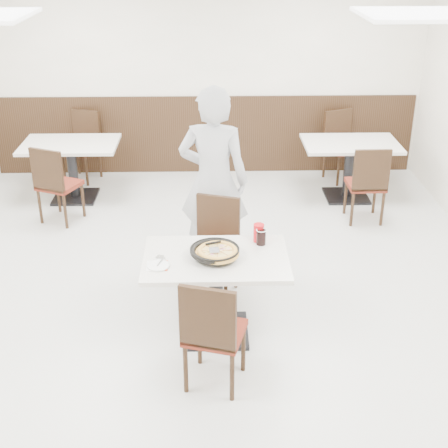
{
  "coord_description": "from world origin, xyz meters",
  "views": [
    {
      "loc": [
        0.07,
        -5.04,
        3.21
      ],
      "look_at": [
        0.18,
        -0.3,
        0.95
      ],
      "focal_mm": 50.0,
      "sensor_mm": 36.0,
      "label": 1
    }
  ],
  "objects_px": {
    "bg_table_left": "(73,171)",
    "bg_chair_right_far": "(344,147)",
    "bg_table_right": "(348,170)",
    "bg_chair_left_far": "(80,147)",
    "chair_near": "(215,330)",
    "diner_person": "(214,181)",
    "pizza": "(217,253)",
    "bg_chair_left_near": "(59,183)",
    "main_table": "(216,296)",
    "side_plate": "(158,266)",
    "bg_chair_right_near": "(366,183)",
    "pizza_pan": "(215,253)",
    "chair_far": "(213,250)",
    "cola_glass": "(261,237)",
    "red_cup": "(259,233)"
  },
  "relations": [
    {
      "from": "chair_far",
      "to": "pizza_pan",
      "type": "bearing_deg",
      "value": 108.84
    },
    {
      "from": "side_plate",
      "to": "red_cup",
      "type": "bearing_deg",
      "value": 27.2
    },
    {
      "from": "bg_table_right",
      "to": "bg_chair_right_far",
      "type": "bearing_deg",
      "value": 85.05
    },
    {
      "from": "diner_person",
      "to": "bg_table_left",
      "type": "xyz_separation_m",
      "value": [
        -1.8,
        1.85,
        -0.58
      ]
    },
    {
      "from": "chair_far",
      "to": "side_plate",
      "type": "height_order",
      "value": "chair_far"
    },
    {
      "from": "main_table",
      "to": "bg_chair_right_near",
      "type": "relative_size",
      "value": 1.26
    },
    {
      "from": "side_plate",
      "to": "diner_person",
      "type": "bearing_deg",
      "value": 71.19
    },
    {
      "from": "pizza_pan",
      "to": "cola_glass",
      "type": "relative_size",
      "value": 2.87
    },
    {
      "from": "chair_near",
      "to": "bg_chair_right_far",
      "type": "bearing_deg",
      "value": 83.21
    },
    {
      "from": "pizza",
      "to": "bg_chair_left_near",
      "type": "height_order",
      "value": "bg_chair_left_near"
    },
    {
      "from": "diner_person",
      "to": "bg_table_right",
      "type": "height_order",
      "value": "diner_person"
    },
    {
      "from": "chair_far",
      "to": "pizza_pan",
      "type": "height_order",
      "value": "chair_far"
    },
    {
      "from": "main_table",
      "to": "side_plate",
      "type": "bearing_deg",
      "value": -162.13
    },
    {
      "from": "main_table",
      "to": "diner_person",
      "type": "distance_m",
      "value": 1.33
    },
    {
      "from": "chair_far",
      "to": "cola_glass",
      "type": "bearing_deg",
      "value": 152.43
    },
    {
      "from": "pizza",
      "to": "bg_table_right",
      "type": "distance_m",
      "value": 3.52
    },
    {
      "from": "cola_glass",
      "to": "bg_table_left",
      "type": "distance_m",
      "value": 3.61
    },
    {
      "from": "chair_near",
      "to": "bg_chair_right_far",
      "type": "distance_m",
      "value": 4.63
    },
    {
      "from": "pizza",
      "to": "diner_person",
      "type": "xyz_separation_m",
      "value": [
        -0.02,
        1.23,
        0.14
      ]
    },
    {
      "from": "bg_table_right",
      "to": "bg_table_left",
      "type": "bearing_deg",
      "value": 179.03
    },
    {
      "from": "chair_far",
      "to": "bg_chair_right_far",
      "type": "relative_size",
      "value": 1.0
    },
    {
      "from": "chair_far",
      "to": "pizza",
      "type": "height_order",
      "value": "chair_far"
    },
    {
      "from": "bg_chair_left_far",
      "to": "bg_chair_right_near",
      "type": "bearing_deg",
      "value": -179.36
    },
    {
      "from": "chair_far",
      "to": "bg_table_left",
      "type": "distance_m",
      "value": 3.0
    },
    {
      "from": "cola_glass",
      "to": "main_table",
      "type": "bearing_deg",
      "value": -150.47
    },
    {
      "from": "main_table",
      "to": "pizza_pan",
      "type": "distance_m",
      "value": 0.42
    },
    {
      "from": "diner_person",
      "to": "bg_chair_left_far",
      "type": "bearing_deg",
      "value": -43.7
    },
    {
      "from": "red_cup",
      "to": "bg_chair_right_far",
      "type": "distance_m",
      "value": 3.65
    },
    {
      "from": "cola_glass",
      "to": "bg_chair_left_near",
      "type": "xyz_separation_m",
      "value": [
        -2.21,
        2.15,
        -0.34
      ]
    },
    {
      "from": "chair_near",
      "to": "bg_chair_left_near",
      "type": "bearing_deg",
      "value": 137.27
    },
    {
      "from": "bg_table_right",
      "to": "red_cup",
      "type": "bearing_deg",
      "value": -116.93
    },
    {
      "from": "main_table",
      "to": "chair_near",
      "type": "relative_size",
      "value": 1.26
    },
    {
      "from": "side_plate",
      "to": "diner_person",
      "type": "relative_size",
      "value": 0.1
    },
    {
      "from": "chair_near",
      "to": "cola_glass",
      "type": "height_order",
      "value": "chair_near"
    },
    {
      "from": "side_plate",
      "to": "bg_table_right",
      "type": "xyz_separation_m",
      "value": [
        2.21,
        3.14,
        -0.38
      ]
    },
    {
      "from": "pizza",
      "to": "bg_chair_left_far",
      "type": "bearing_deg",
      "value": 116.05
    },
    {
      "from": "pizza_pan",
      "to": "red_cup",
      "type": "xyz_separation_m",
      "value": [
        0.38,
        0.29,
        0.04
      ]
    },
    {
      "from": "pizza",
      "to": "pizza_pan",
      "type": "bearing_deg",
      "value": 131.15
    },
    {
      "from": "pizza",
      "to": "bg_chair_left_far",
      "type": "height_order",
      "value": "bg_chair_left_far"
    },
    {
      "from": "side_plate",
      "to": "bg_chair_left_far",
      "type": "xyz_separation_m",
      "value": [
        -1.35,
        3.86,
        -0.28
      ]
    },
    {
      "from": "bg_chair_left_near",
      "to": "bg_chair_left_far",
      "type": "xyz_separation_m",
      "value": [
        0.0,
        1.33,
        0.0
      ]
    },
    {
      "from": "bg_table_left",
      "to": "bg_chair_right_far",
      "type": "bearing_deg",
      "value": 8.97
    },
    {
      "from": "pizza_pan",
      "to": "bg_table_left",
      "type": "xyz_separation_m",
      "value": [
        -1.8,
        3.06,
        -0.42
      ]
    },
    {
      "from": "main_table",
      "to": "bg_table_left",
      "type": "height_order",
      "value": "same"
    },
    {
      "from": "bg_table_right",
      "to": "bg_chair_left_far",
      "type": "bearing_deg",
      "value": 168.61
    },
    {
      "from": "pizza_pan",
      "to": "pizza",
      "type": "distance_m",
      "value": 0.04
    },
    {
      "from": "pizza_pan",
      "to": "bg_table_right",
      "type": "xyz_separation_m",
      "value": [
        1.76,
        3.0,
        -0.42
      ]
    },
    {
      "from": "main_table",
      "to": "side_plate",
      "type": "xyz_separation_m",
      "value": [
        -0.46,
        -0.15,
        0.38
      ]
    },
    {
      "from": "bg_table_left",
      "to": "bg_chair_right_far",
      "type": "height_order",
      "value": "bg_chair_right_far"
    },
    {
      "from": "bg_chair_left_near",
      "to": "bg_chair_right_near",
      "type": "height_order",
      "value": "same"
    }
  ]
}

